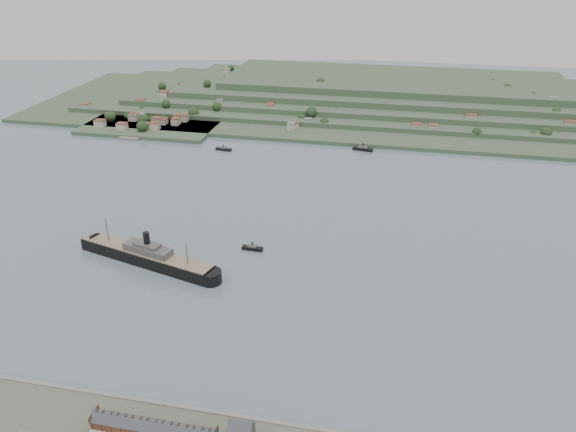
# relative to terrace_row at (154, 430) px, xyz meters

# --- Properties ---
(ground) EXTENTS (1400.00, 1400.00, 0.00)m
(ground) POSITION_rel_terrace_row_xyz_m (10.00, 168.02, -6.84)
(ground) COLOR slate
(ground) RESTS_ON ground
(terrace_row) EXTENTS (55.60, 9.80, 11.07)m
(terrace_row) POSITION_rel_terrace_row_xyz_m (0.00, 0.00, 0.00)
(terrace_row) COLOR #452618
(terrace_row) RESTS_ON ground
(far_peninsula) EXTENTS (760.00, 309.00, 30.00)m
(far_peninsula) POSITION_rel_terrace_row_xyz_m (37.91, 561.12, 5.04)
(far_peninsula) COLOR #364B32
(far_peninsula) RESTS_ON ground
(steamship) EXTENTS (115.17, 42.58, 28.16)m
(steamship) POSITION_rel_terrace_row_xyz_m (-69.85, 138.45, -1.64)
(steamship) COLOR black
(steamship) RESTS_ON ground
(tugboat) EXTENTS (14.93, 4.80, 6.63)m
(tugboat) POSITION_rel_terrace_row_xyz_m (-2.55, 169.07, -5.22)
(tugboat) COLOR black
(tugboat) RESTS_ON ground
(ferry_west) EXTENTS (17.04, 6.54, 6.23)m
(ferry_west) POSITION_rel_terrace_row_xyz_m (-85.21, 360.72, -5.34)
(ferry_west) COLOR black
(ferry_west) RESTS_ON ground
(ferry_east) EXTENTS (21.26, 9.03, 7.72)m
(ferry_east) POSITION_rel_terrace_row_xyz_m (54.37, 389.90, -4.98)
(ferry_east) COLOR black
(ferry_east) RESTS_ON ground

